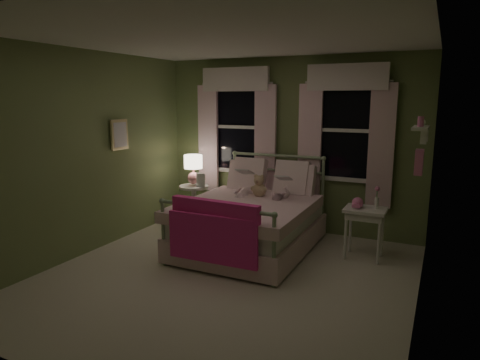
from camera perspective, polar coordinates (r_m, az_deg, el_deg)
The scene contains 18 objects.
room_shell at distance 4.60m, azimuth -2.15°, elevation 2.13°, with size 4.20×4.20×4.20m.
bed at distance 5.74m, azimuth 1.51°, elevation -5.45°, with size 1.58×2.04×1.18m.
pink_throw at distance 4.80m, azimuth -3.52°, elevation -5.96°, with size 1.10×0.18×0.71m.
child_left at distance 6.10m, azimuth 0.76°, elevation 1.24°, with size 0.30×0.20×0.82m, color #F7D1DD.
child_right at distance 5.90m, azimuth 5.69°, elevation -0.02°, with size 0.31×0.24×0.64m, color #F7D1DD.
book_left at distance 5.88m, azimuth -0.27°, elevation 0.73°, with size 0.20×0.27×0.03m, color beige.
book_right at distance 5.67m, azimuth 4.83°, elevation -0.13°, with size 0.20×0.27×0.02m, color beige.
teddy_bear at distance 5.88m, azimuth 2.58°, elevation -0.98°, with size 0.23×0.19×0.32m.
nightstand_left at distance 6.78m, azimuth -6.15°, elevation -2.66°, with size 0.46×0.46×0.65m.
table_lamp at distance 6.67m, azimuth -6.25°, elevation 1.82°, with size 0.28×0.28×0.46m.
book_nightstand at distance 6.61m, azimuth -5.82°, elevation -0.88°, with size 0.16×0.22×0.02m, color beige.
nightstand_right at distance 5.57m, azimuth 16.34°, elevation -4.63°, with size 0.50×0.40×0.64m.
pink_toy at distance 5.54m, azimuth 15.40°, elevation -2.97°, with size 0.14×0.18×0.14m.
bud_vase at distance 5.55m, azimuth 17.78°, elevation -2.23°, with size 0.06×0.06×0.28m.
window_left at distance 6.75m, azimuth -0.52°, elevation 7.68°, with size 1.34×0.13×1.96m.
window_right at distance 6.19m, azimuth 13.86°, elevation 7.08°, with size 1.34×0.13×1.96m.
wall_shelf at distance 4.75m, azimuth 22.90°, elevation 4.29°, with size 0.15×0.50×0.60m.
framed_picture at distance 6.17m, azimuth -15.77°, elevation 5.84°, with size 0.03×0.32×0.42m.
Camera 1 is at (2.12, -4.02, 2.00)m, focal length 32.00 mm.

